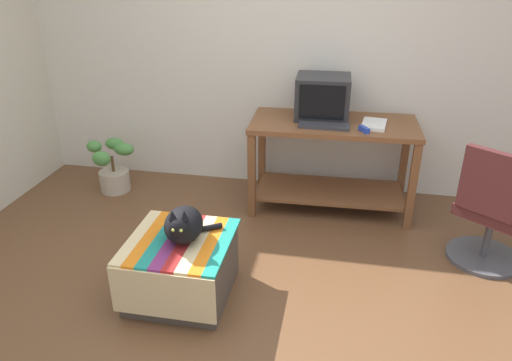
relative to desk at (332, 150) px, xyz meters
name	(u,v)px	position (x,y,z in m)	size (l,w,h in m)	color
ground_plane	(242,323)	(-0.43, -1.60, -0.53)	(14.00, 14.00, 0.00)	brown
back_wall	(291,45)	(-0.43, 0.45, 0.77)	(8.00, 0.10, 2.60)	silver
desk	(332,150)	(0.00, 0.00, 0.00)	(1.37, 0.68, 0.77)	brown
tv_monitor	(323,97)	(-0.11, 0.10, 0.42)	(0.44, 0.40, 0.35)	#28282B
keyboard	(324,126)	(-0.07, -0.15, 0.26)	(0.40, 0.15, 0.02)	#333338
book	(374,124)	(0.31, -0.04, 0.26)	(0.18, 0.28, 0.03)	white
ottoman_with_blanket	(181,267)	(-0.87, -1.39, -0.32)	(0.64, 0.67, 0.41)	#4C4238
cat	(183,225)	(-0.84, -1.38, -0.01)	(0.34, 0.37, 0.27)	black
potted_plant	(113,169)	(-1.98, -0.06, -0.31)	(0.44, 0.34, 0.49)	#B7A893
office_chair	(490,215)	(1.12, -0.65, -0.14)	(0.59, 0.59, 0.89)	#4C4C51
stapler	(364,129)	(0.23, -0.20, 0.27)	(0.04, 0.11, 0.04)	#2342B7
pen	(374,121)	(0.32, 0.07, 0.25)	(0.01, 0.01, 0.14)	black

